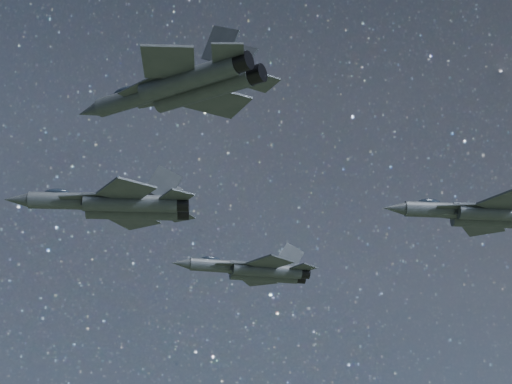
{
  "coord_description": "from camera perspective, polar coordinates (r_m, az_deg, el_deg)",
  "views": [
    {
      "loc": [
        5.42,
        -68.22,
        121.72
      ],
      "look_at": [
        -1.09,
        0.54,
        151.56
      ],
      "focal_mm": 60.0,
      "sensor_mm": 36.0,
      "label": 1
    }
  ],
  "objects": [
    {
      "name": "jet_slot",
      "position": [
        80.91,
        14.86,
        -1.4
      ],
      "size": [
        16.17,
        11.14,
        4.06
      ],
      "rotation": [
        0.0,
        0.0,
        0.19
      ],
      "color": "#2C3237"
    },
    {
      "name": "jet_left",
      "position": [
        89.75,
        -0.12,
        -5.23
      ],
      "size": [
        15.14,
        10.19,
        3.82
      ],
      "rotation": [
        0.0,
        0.0,
        0.3
      ],
      "color": "#2C3237"
    },
    {
      "name": "jet_right",
      "position": [
        59.36,
        -5.01,
        7.06
      ],
      "size": [
        15.48,
        10.15,
        3.98
      ],
      "rotation": [
        0.0,
        0.0,
        -0.42
      ],
      "color": "#2C3237"
    },
    {
      "name": "jet_lead",
      "position": [
        73.85,
        -9.31,
        -0.81
      ],
      "size": [
        16.58,
        11.51,
        4.17
      ],
      "rotation": [
        0.0,
        0.0,
        0.15
      ],
      "color": "#2C3237"
    }
  ]
}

